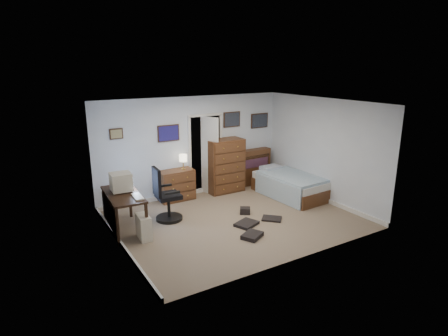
# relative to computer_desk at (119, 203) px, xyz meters

# --- Properties ---
(floor) EXTENTS (5.00, 4.00, 0.02)m
(floor) POSITION_rel_computer_desk_xyz_m (2.29, -0.69, -0.62)
(floor) COLOR #826D59
(floor) RESTS_ON ground
(computer_desk) EXTENTS (0.71, 1.40, 0.79)m
(computer_desk) POSITION_rel_computer_desk_xyz_m (0.00, 0.00, 0.00)
(computer_desk) COLOR black
(computer_desk) RESTS_ON floor
(crt_monitor) EXTENTS (0.43, 0.40, 0.38)m
(crt_monitor) POSITION_rel_computer_desk_xyz_m (0.12, 0.14, 0.38)
(crt_monitor) COLOR beige
(crt_monitor) RESTS_ON computer_desk
(keyboard) EXTENTS (0.18, 0.43, 0.03)m
(keyboard) POSITION_rel_computer_desk_xyz_m (0.27, -0.36, 0.19)
(keyboard) COLOR beige
(keyboard) RESTS_ON computer_desk
(pc_tower) EXTENTS (0.24, 0.45, 0.47)m
(pc_tower) POSITION_rel_computer_desk_xyz_m (0.30, -0.56, -0.37)
(pc_tower) COLOR beige
(pc_tower) RESTS_ON floor
(office_chair) EXTENTS (0.61, 0.61, 1.18)m
(office_chair) POSITION_rel_computer_desk_xyz_m (1.00, 0.05, -0.15)
(office_chair) COLOR black
(office_chair) RESTS_ON floor
(media_stack) EXTENTS (0.16, 0.16, 0.75)m
(media_stack) POSITION_rel_computer_desk_xyz_m (-0.03, 0.71, -0.23)
(media_stack) COLOR maroon
(media_stack) RESTS_ON floor
(low_dresser) EXTENTS (0.87, 0.45, 0.76)m
(low_dresser) POSITION_rel_computer_desk_xyz_m (1.72, 1.09, -0.23)
(low_dresser) COLOR #56341B
(low_dresser) RESTS_ON floor
(table_lamp) EXTENTS (0.20, 0.20, 0.37)m
(table_lamp) POSITION_rel_computer_desk_xyz_m (1.92, 1.09, 0.43)
(table_lamp) COLOR gold
(table_lamp) RESTS_ON low_dresser
(doorway) EXTENTS (0.96, 1.12, 2.05)m
(doorway) POSITION_rel_computer_desk_xyz_m (2.64, 1.58, 0.40)
(doorway) COLOR black
(doorway) RESTS_ON floor
(tall_dresser) EXTENTS (0.95, 0.56, 1.40)m
(tall_dresser) POSITION_rel_computer_desk_xyz_m (3.08, 1.06, 0.09)
(tall_dresser) COLOR #56341B
(tall_dresser) RESTS_ON floor
(headboard_bookcase) EXTENTS (1.11, 0.33, 0.99)m
(headboard_bookcase) POSITION_rel_computer_desk_xyz_m (4.05, 1.17, -0.08)
(headboard_bookcase) COLOR #56341B
(headboard_bookcase) RESTS_ON floor
(bed) EXTENTS (1.12, 1.96, 0.63)m
(bed) POSITION_rel_computer_desk_xyz_m (4.28, -0.12, -0.31)
(bed) COLOR #56341B
(bed) RESTS_ON floor
(wall_posters) EXTENTS (4.38, 0.04, 0.60)m
(wall_posters) POSITION_rel_computer_desk_xyz_m (2.86, 1.29, 1.14)
(wall_posters) COLOR #331E11
(wall_posters) RESTS_ON floor
(floor_clutter) EXTENTS (1.37, 1.44, 0.14)m
(floor_clutter) POSITION_rel_computer_desk_xyz_m (2.43, -1.15, -0.56)
(floor_clutter) COLOR black
(floor_clutter) RESTS_ON floor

